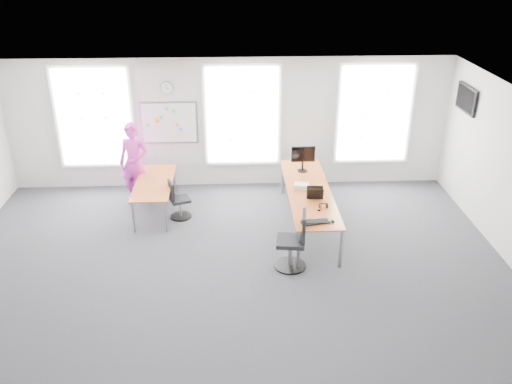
{
  "coord_description": "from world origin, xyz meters",
  "views": [
    {
      "loc": [
        0.1,
        -7.78,
        5.37
      ],
      "look_at": [
        0.49,
        1.2,
        1.1
      ],
      "focal_mm": 38.0,
      "sensor_mm": 36.0,
      "label": 1
    }
  ],
  "objects_px": {
    "desk_right": "(309,193)",
    "person": "(134,163)",
    "chair_left": "(178,202)",
    "chair_right": "(294,244)",
    "desk_left": "(154,184)",
    "keyboard": "(315,222)",
    "monitor": "(303,157)",
    "headphones": "(323,206)"
  },
  "relations": [
    {
      "from": "chair_left",
      "to": "headphones",
      "type": "relative_size",
      "value": 5.0
    },
    {
      "from": "keyboard",
      "to": "monitor",
      "type": "height_order",
      "value": "monitor"
    },
    {
      "from": "keyboard",
      "to": "person",
      "type": "bearing_deg",
      "value": 129.84
    },
    {
      "from": "monitor",
      "to": "desk_right",
      "type": "bearing_deg",
      "value": -90.34
    },
    {
      "from": "desk_left",
      "to": "headphones",
      "type": "distance_m",
      "value": 3.67
    },
    {
      "from": "desk_left",
      "to": "headphones",
      "type": "relative_size",
      "value": 11.38
    },
    {
      "from": "chair_right",
      "to": "chair_left",
      "type": "xyz_separation_m",
      "value": [
        -2.21,
        1.98,
        -0.1
      ]
    },
    {
      "from": "desk_left",
      "to": "keyboard",
      "type": "relative_size",
      "value": 3.79
    },
    {
      "from": "desk_right",
      "to": "person",
      "type": "height_order",
      "value": "person"
    },
    {
      "from": "chair_right",
      "to": "person",
      "type": "distance_m",
      "value": 4.3
    },
    {
      "from": "desk_right",
      "to": "desk_left",
      "type": "distance_m",
      "value": 3.25
    },
    {
      "from": "monitor",
      "to": "chair_left",
      "type": "bearing_deg",
      "value": -170.32
    },
    {
      "from": "chair_right",
      "to": "headphones",
      "type": "xyz_separation_m",
      "value": [
        0.61,
        0.74,
        0.36
      ]
    },
    {
      "from": "person",
      "to": "desk_right",
      "type": "bearing_deg",
      "value": -7.56
    },
    {
      "from": "desk_right",
      "to": "keyboard",
      "type": "relative_size",
      "value": 6.46
    },
    {
      "from": "desk_right",
      "to": "person",
      "type": "distance_m",
      "value": 3.88
    },
    {
      "from": "desk_left",
      "to": "keyboard",
      "type": "height_order",
      "value": "keyboard"
    },
    {
      "from": "desk_left",
      "to": "chair_right",
      "type": "height_order",
      "value": "chair_right"
    },
    {
      "from": "person",
      "to": "chair_right",
      "type": "bearing_deg",
      "value": -29.03
    },
    {
      "from": "monitor",
      "to": "desk_left",
      "type": "bearing_deg",
      "value": -177.36
    },
    {
      "from": "chair_left",
      "to": "chair_right",
      "type": "bearing_deg",
      "value": -152.5
    },
    {
      "from": "person",
      "to": "keyboard",
      "type": "xyz_separation_m",
      "value": [
        3.58,
        -2.66,
        -0.1
      ]
    },
    {
      "from": "chair_right",
      "to": "monitor",
      "type": "bearing_deg",
      "value": 177.44
    },
    {
      "from": "keyboard",
      "to": "chair_left",
      "type": "bearing_deg",
      "value": 131.66
    },
    {
      "from": "desk_right",
      "to": "chair_left",
      "type": "distance_m",
      "value": 2.72
    },
    {
      "from": "keyboard",
      "to": "headphones",
      "type": "distance_m",
      "value": 0.61
    },
    {
      "from": "desk_left",
      "to": "chair_left",
      "type": "relative_size",
      "value": 2.28
    },
    {
      "from": "desk_left",
      "to": "keyboard",
      "type": "bearing_deg",
      "value": -34.18
    },
    {
      "from": "chair_right",
      "to": "monitor",
      "type": "xyz_separation_m",
      "value": [
        0.43,
        2.47,
        0.66
      ]
    },
    {
      "from": "chair_right",
      "to": "headphones",
      "type": "relative_size",
      "value": 6.42
    },
    {
      "from": "keyboard",
      "to": "desk_left",
      "type": "bearing_deg",
      "value": 132.28
    },
    {
      "from": "desk_left",
      "to": "keyboard",
      "type": "xyz_separation_m",
      "value": [
        3.1,
        -2.1,
        0.17
      ]
    },
    {
      "from": "person",
      "to": "chair_left",
      "type": "bearing_deg",
      "value": -28.52
    },
    {
      "from": "person",
      "to": "headphones",
      "type": "bearing_deg",
      "value": -16.3
    },
    {
      "from": "desk_right",
      "to": "person",
      "type": "xyz_separation_m",
      "value": [
        -3.65,
        1.33,
        0.16
      ]
    },
    {
      "from": "keyboard",
      "to": "chair_right",
      "type": "bearing_deg",
      "value": -169.11
    },
    {
      "from": "chair_right",
      "to": "keyboard",
      "type": "height_order",
      "value": "chair_right"
    },
    {
      "from": "chair_right",
      "to": "person",
      "type": "height_order",
      "value": "person"
    },
    {
      "from": "desk_right",
      "to": "headphones",
      "type": "relative_size",
      "value": 19.39
    },
    {
      "from": "desk_right",
      "to": "monitor",
      "type": "xyz_separation_m",
      "value": [
        -0.01,
        0.97,
        0.39
      ]
    },
    {
      "from": "chair_left",
      "to": "headphones",
      "type": "xyz_separation_m",
      "value": [
        2.82,
        -1.23,
        0.47
      ]
    },
    {
      "from": "desk_right",
      "to": "chair_left",
      "type": "relative_size",
      "value": 3.88
    }
  ]
}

